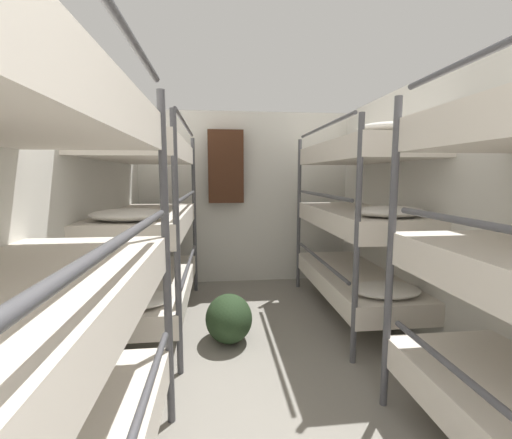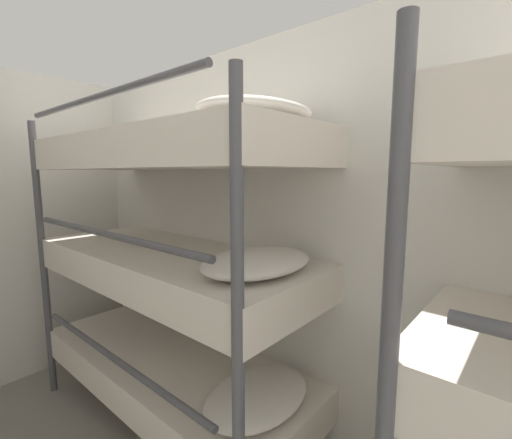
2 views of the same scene
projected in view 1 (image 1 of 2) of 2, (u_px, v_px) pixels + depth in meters
wall_left at (30, 230)px, 1.87m from camera, size 0.06×5.09×2.21m
wall_right at (493, 222)px, 2.17m from camera, size 0.06×5.09×2.21m
wall_back at (245, 198)px, 4.50m from camera, size 2.82×0.06×2.21m
bunk_stack_left_far at (148, 221)px, 3.11m from camera, size 0.73×1.83×1.87m
bunk_stack_right_far at (357, 218)px, 3.33m from camera, size 0.73×1.83×1.87m
duffel_bag at (229, 318)px, 2.91m from camera, size 0.40×0.50×0.40m
hanging_coat at (226, 167)px, 4.27m from camera, size 0.44×0.12×0.90m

